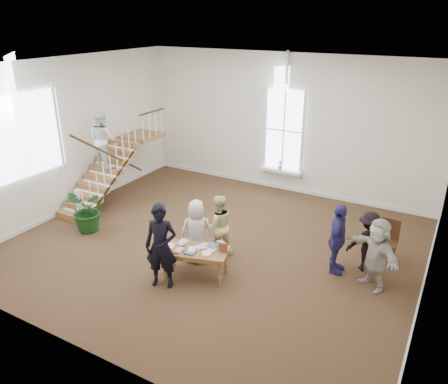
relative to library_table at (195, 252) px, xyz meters
The scene contains 12 objects.
ground 1.66m from the library_table, 103.64° to the left, with size 10.00×10.00×0.00m, color #3F2A18.
room_shell 5.91m from the library_table, 93.54° to the left, with size 10.49×10.00×10.00m.
staircase 5.31m from the library_table, 154.45° to the left, with size 1.10×4.10×2.92m.
library_table is the anchor object (origin of this frame).
police_officer 0.87m from the library_table, 124.28° to the right, with size 0.71×0.46×1.94m, color black.
elderly_woman 0.71m from the library_table, 120.03° to the left, with size 0.77×0.50×1.57m, color beige.
person_yellow 1.11m from the library_table, 92.35° to the left, with size 0.77×0.60×1.58m, color #DBD589.
woman_cluster_a 3.23m from the library_table, 32.75° to the left, with size 1.00×0.41×1.70m, color navy.
woman_cluster_b 3.97m from the library_table, 33.53° to the left, with size 0.95×0.54×1.47m, color black.
woman_cluster_c 3.93m from the library_table, 23.15° to the left, with size 1.52×0.49×1.64m, color beige.
floor_plant 3.79m from the library_table, behind, with size 1.11×0.97×1.24m, color #123B13.
side_chair 4.65m from the library_table, 38.45° to the left, with size 0.49×0.49×1.05m.
Camera 1 is at (5.12, -8.64, 5.60)m, focal length 35.00 mm.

